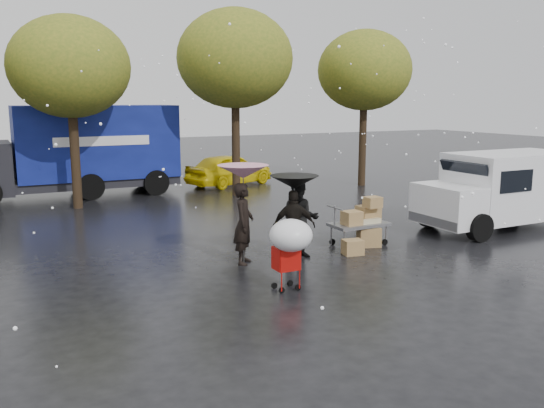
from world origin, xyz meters
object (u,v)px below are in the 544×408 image
white_van (502,189)px  shopping_cart (290,239)px  person_black (294,227)px  person_pink (244,224)px  vendor_cart (362,217)px  blue_truck (75,151)px  yellow_taxi (229,169)px

white_van → shopping_cart: bearing=-164.7°
person_black → white_van: bearing=-154.7°
person_pink → vendor_cart: (3.42, 0.18, -0.21)m
vendor_cart → blue_truck: size_ratio=0.18×
shopping_cart → person_pink: bearing=89.5°
vendor_cart → yellow_taxi: size_ratio=0.37×
vendor_cart → white_van: 4.84m
vendor_cart → shopping_cart: bearing=-144.8°
person_black → blue_truck: blue_truck is taller
vendor_cart → blue_truck: bearing=115.5°
person_pink → person_black: person_pink is taller
person_black → person_pink: bearing=-1.2°
blue_truck → person_black: bearing=-75.7°
blue_truck → yellow_taxi: 6.52m
person_black → shopping_cart: size_ratio=1.16×
person_pink → shopping_cart: size_ratio=1.28×
blue_truck → vendor_cart: bearing=-64.5°
white_van → person_pink: bearing=-179.9°
person_black → white_van: size_ratio=0.35×
shopping_cart → vendor_cart: bearing=35.2°
blue_truck → person_pink: bearing=-80.2°
person_black → shopping_cart: 2.11m
white_van → yellow_taxi: size_ratio=1.19×
vendor_cart → yellow_taxi: bearing=84.8°
person_pink → yellow_taxi: 12.31m
blue_truck → yellow_taxi: size_ratio=2.01×
white_van → yellow_taxi: 12.09m
yellow_taxi → person_pink: bearing=138.7°
person_black → shopping_cart: (-1.08, -1.80, 0.22)m
person_black → yellow_taxi: size_ratio=0.41×
shopping_cart → blue_truck: bearing=98.1°
white_van → blue_truck: bearing=131.7°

